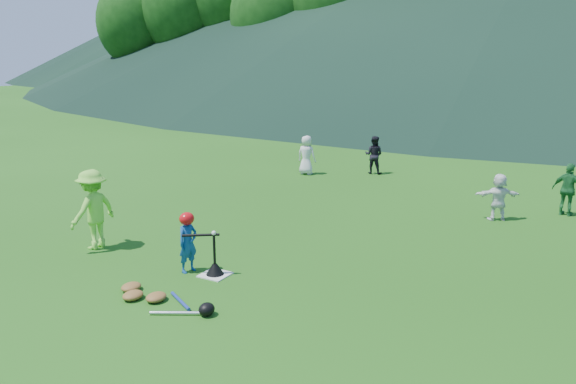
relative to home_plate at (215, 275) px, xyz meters
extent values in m
plane|color=#1D5012|center=(0.00, 0.00, -0.01)|extent=(120.00, 120.00, 0.00)
cube|color=silver|center=(0.00, 0.00, 0.00)|extent=(0.45, 0.45, 0.02)
sphere|color=white|center=(0.00, 0.00, 0.73)|extent=(0.08, 0.08, 0.08)
imported|color=navy|center=(-0.49, -0.07, 0.50)|extent=(0.31, 0.41, 1.01)
imported|color=#84E543|center=(-2.81, 0.03, 0.75)|extent=(0.59, 0.99, 1.51)
imported|color=silver|center=(-2.45, 8.08, 0.59)|extent=(0.59, 0.39, 1.20)
imported|color=black|center=(-0.68, 9.18, 0.58)|extent=(0.62, 0.50, 1.17)
imported|color=#1F6931|center=(4.87, 6.86, 0.59)|extent=(0.76, 0.46, 1.21)
imported|color=white|center=(3.55, 5.70, 0.52)|extent=(1.01, 0.74, 1.06)
cone|color=black|center=(0.00, 0.00, 0.10)|extent=(0.30, 0.30, 0.18)
cylinder|color=black|center=(0.00, 0.00, 0.44)|extent=(0.04, 0.04, 0.50)
ellipsoid|color=red|center=(-0.49, -0.07, 0.92)|extent=(0.24, 0.26, 0.22)
cylinder|color=black|center=(-0.19, -0.10, 0.69)|extent=(0.57, 0.34, 0.07)
ellipsoid|color=olive|center=(-0.51, -1.37, 0.05)|extent=(0.28, 0.34, 0.13)
ellipsoid|color=olive|center=(-0.16, -1.25, 0.05)|extent=(0.28, 0.34, 0.13)
ellipsoid|color=olive|center=(-0.76, -1.15, 0.05)|extent=(0.28, 0.34, 0.13)
cylinder|color=silver|center=(0.39, -1.47, 0.02)|extent=(0.66, 0.39, 0.06)
cylinder|color=#263FA5|center=(0.19, -1.12, 0.02)|extent=(0.62, 0.38, 0.05)
ellipsoid|color=black|center=(0.79, -1.27, 0.08)|extent=(0.22, 0.24, 0.19)
cube|color=gray|center=(0.00, 28.00, 0.59)|extent=(70.00, 0.03, 1.20)
cube|color=yellow|center=(0.00, 28.00, 1.23)|extent=(70.00, 0.08, 0.08)
cylinder|color=gray|center=(-35.00, 28.00, 0.59)|extent=(0.07, 0.07, 1.30)
cylinder|color=gray|center=(0.00, 28.00, 0.59)|extent=(0.07, 0.07, 1.30)
cylinder|color=#382314|center=(-32.00, 32.00, 1.56)|extent=(0.56, 0.56, 3.15)
ellipsoid|color=#164711|center=(-32.00, 32.00, 6.56)|extent=(6.84, 6.84, 7.87)
cylinder|color=#382314|center=(-27.20, 33.50, 1.86)|extent=(0.56, 0.56, 3.74)
ellipsoid|color=#164711|center=(-27.20, 33.50, 7.80)|extent=(8.13, 8.13, 9.35)
cylinder|color=#382314|center=(-22.40, 35.00, 2.16)|extent=(0.56, 0.56, 4.34)
cylinder|color=#382314|center=(-17.60, 32.00, 1.58)|extent=(0.56, 0.56, 3.18)
ellipsoid|color=#164711|center=(-17.60, 32.00, 6.63)|extent=(6.92, 6.92, 7.95)
cylinder|color=#382314|center=(-12.80, 33.50, 1.88)|extent=(0.56, 0.56, 3.78)
cylinder|color=#382314|center=(-8.00, 35.00, 2.18)|extent=(0.56, 0.56, 4.38)
cylinder|color=#382314|center=(-3.20, 32.00, 1.60)|extent=(0.56, 0.56, 3.22)
ellipsoid|color=#164711|center=(-3.20, 32.00, 6.71)|extent=(6.99, 6.99, 8.04)
cylinder|color=#382314|center=(1.60, 33.50, 1.90)|extent=(0.56, 0.56, 3.81)
cone|color=black|center=(-45.00, 76.00, 9.99)|extent=(80.00, 80.00, 20.00)
camera|label=1|loc=(5.32, -7.06, 3.54)|focal=35.00mm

